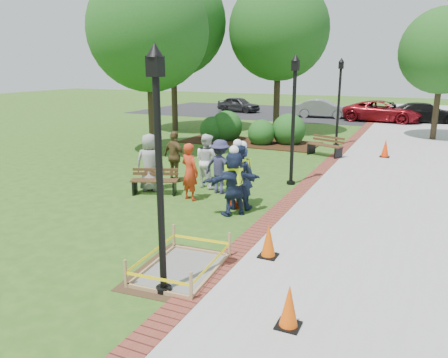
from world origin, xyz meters
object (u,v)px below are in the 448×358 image
at_px(hivis_worker_b, 242,174).
at_px(hivis_worker_c, 237,175).
at_px(wet_concrete_pad, 181,260).
at_px(lamp_near, 159,156).
at_px(hivis_worker_a, 234,181).
at_px(bench_near, 155,186).
at_px(cone_front, 289,307).

relative_size(hivis_worker_b, hivis_worker_c, 0.95).
relative_size(wet_concrete_pad, hivis_worker_c, 1.22).
xyz_separation_m(lamp_near, hivis_worker_b, (-0.64, 5.19, -1.55)).
distance_m(hivis_worker_a, hivis_worker_c, 0.56).
height_order(bench_near, lamp_near, lamp_near).
bearing_deg(hivis_worker_a, hivis_worker_b, 97.28).
relative_size(wet_concrete_pad, bench_near, 1.59).
distance_m(lamp_near, hivis_worker_a, 4.63).
bearing_deg(bench_near, cone_front, -41.59).
xyz_separation_m(bench_near, hivis_worker_a, (3.02, -0.75, 0.69)).
bearing_deg(wet_concrete_pad, hivis_worker_b, 96.83).
distance_m(wet_concrete_pad, lamp_near, 2.39).
distance_m(bench_near, hivis_worker_b, 2.99).
relative_size(hivis_worker_a, hivis_worker_b, 1.01).
bearing_deg(cone_front, hivis_worker_a, 122.61).
bearing_deg(lamp_near, wet_concrete_pad, 97.71).
distance_m(wet_concrete_pad, bench_near, 5.47).
bearing_deg(bench_near, wet_concrete_pad, -51.13).
relative_size(cone_front, hivis_worker_c, 0.37).
xyz_separation_m(bench_near, hivis_worker_b, (2.91, 0.11, 0.68)).
xyz_separation_m(lamp_near, hivis_worker_a, (-0.53, 4.33, -1.54)).
relative_size(cone_front, hivis_worker_a, 0.38).
xyz_separation_m(wet_concrete_pad, hivis_worker_a, (-0.41, 3.51, 0.71)).
distance_m(bench_near, lamp_near, 6.59).
relative_size(bench_near, hivis_worker_a, 0.80).
distance_m(bench_near, cone_front, 7.86).
height_order(bench_near, hivis_worker_a, hivis_worker_a).
height_order(wet_concrete_pad, bench_near, bench_near).
bearing_deg(hivis_worker_c, hivis_worker_b, 86.49).
xyz_separation_m(bench_near, lamp_near, (3.54, -5.08, 2.23)).
relative_size(bench_near, hivis_worker_c, 0.77).
bearing_deg(cone_front, wet_concrete_pad, 158.58).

